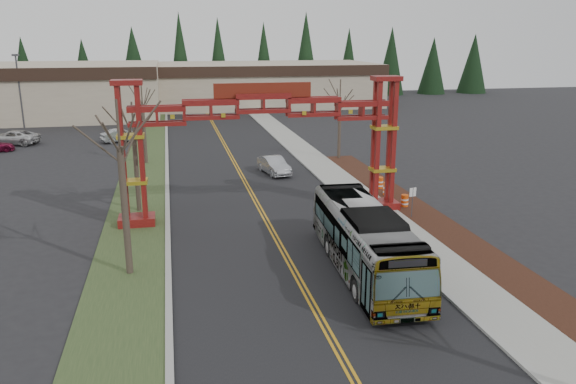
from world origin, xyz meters
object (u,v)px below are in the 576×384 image
object	(u,v)px
bare_tree_median_far	(142,104)
street_sign	(413,197)
silver_sedan	(274,165)
retail_building_east	(261,84)
parked_car_far_a	(122,135)
bare_tree_median_near	(120,148)
light_pole_far	(19,86)
parked_car_far_b	(13,138)
barrel_south	(405,201)
bare_tree_right_far	(340,101)
barrel_north	(380,183)
barrel_mid	(387,190)
bare_tree_median_mid	(134,133)
gateway_arch	(263,125)
transit_bus	(365,240)

from	to	relation	value
bare_tree_median_far	street_sign	size ratio (longest dim) A/B	3.59
silver_sedan	bare_tree_median_far	distance (m)	13.42
retail_building_east	parked_car_far_a	xyz separation A→B (m)	(-21.00, -31.97, -2.78)
bare_tree_median_near	light_pole_far	size ratio (longest dim) A/B	0.93
parked_car_far_b	barrel_south	distance (m)	44.44
bare_tree_right_far	light_pole_far	xyz separation A→B (m)	(-34.05, 26.68, -0.14)
bare_tree_median_near	barrel_north	world-z (taller)	bare_tree_median_near
silver_sedan	barrel_mid	bearing A→B (deg)	-63.04
bare_tree_median_mid	street_sign	distance (m)	18.40
gateway_arch	barrel_mid	xyz separation A→B (m)	(9.60, 2.96, -5.47)
transit_bus	silver_sedan	world-z (taller)	transit_bus
barrel_north	barrel_mid	bearing A→B (deg)	-94.64
parked_car_far_a	bare_tree_right_far	distance (m)	25.50
light_pole_far	bare_tree_median_far	bearing A→B (deg)	-57.27
silver_sedan	barrel_north	xyz separation A→B (m)	(6.94, -6.79, -0.24)
gateway_arch	bare_tree_median_mid	xyz separation A→B (m)	(-8.00, 2.98, -0.69)
barrel_north	bare_tree_median_mid	bearing A→B (deg)	-174.12
bare_tree_right_far	barrel_north	world-z (taller)	bare_tree_right_far
light_pole_far	barrel_mid	world-z (taller)	light_pole_far
bare_tree_median_near	barrel_south	size ratio (longest dim) A/B	9.18
bare_tree_median_near	gateway_arch	bearing A→B (deg)	43.48
bare_tree_median_mid	barrel_north	world-z (taller)	bare_tree_median_mid
retail_building_east	street_sign	size ratio (longest dim) A/B	18.39
parked_car_far_a	street_sign	bearing A→B (deg)	-171.60
barrel_north	bare_tree_median_near	bearing A→B (deg)	-145.08
gateway_arch	barrel_south	xyz separation A→B (m)	(9.72, -0.01, -5.52)
parked_car_far_a	barrel_mid	xyz separation A→B (m)	(20.60, -27.03, -0.22)
gateway_arch	parked_car_far_b	bearing A→B (deg)	126.19
bare_tree_median_mid	barrel_mid	size ratio (longest dim) A/B	7.10
bare_tree_median_mid	bare_tree_median_near	bearing A→B (deg)	-90.00
street_sign	parked_car_far_a	bearing A→B (deg)	122.00
bare_tree_median_mid	barrel_mid	xyz separation A→B (m)	(17.60, -0.02, -4.77)
silver_sedan	parked_car_far_a	distance (m)	22.99
parked_car_far_b	bare_tree_median_far	distance (m)	19.75
transit_bus	bare_tree_median_far	size ratio (longest dim) A/B	1.60
bare_tree_median_mid	bare_tree_median_far	xyz separation A→B (m)	(0.00, 15.04, 0.14)
parked_car_far_a	bare_tree_median_far	distance (m)	13.19
transit_bus	silver_sedan	size ratio (longest dim) A/B	2.67
transit_bus	parked_car_far_b	distance (m)	47.95
barrel_north	street_sign	bearing A→B (deg)	-94.44
gateway_arch	transit_bus	size ratio (longest dim) A/B	1.53
parked_car_far_a	barrel_mid	bearing A→B (deg)	-166.29
retail_building_east	barrel_south	xyz separation A→B (m)	(-0.28, -61.96, -3.05)
parked_car_far_b	bare_tree_median_mid	world-z (taller)	bare_tree_median_mid
bare_tree_right_far	barrel_south	xyz separation A→B (m)	(-0.28, -16.32, -5.01)
transit_bus	parked_car_far_b	size ratio (longest dim) A/B	2.15
light_pole_far	transit_bus	bearing A→B (deg)	-62.49
transit_bus	bare_tree_median_mid	distance (m)	17.45
transit_bus	parked_car_far_a	distance (m)	42.24
barrel_mid	bare_tree_median_near	bearing A→B (deg)	-149.08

